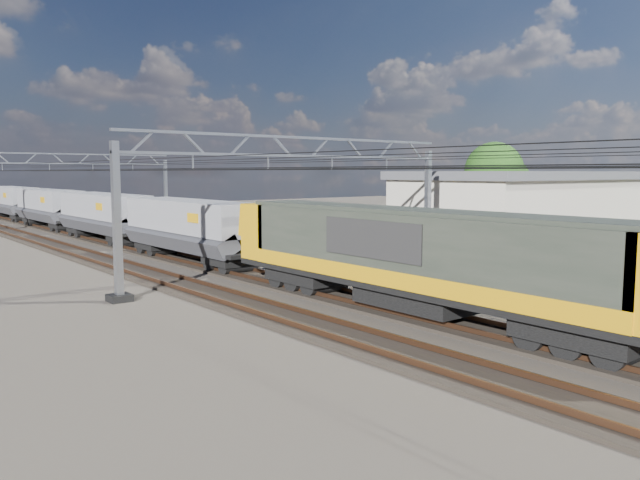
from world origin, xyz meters
TOP-DOWN VIEW (x-y plane):
  - ground at (0.00, 0.00)m, footprint 160.00×160.00m
  - track_outer_west at (-6.00, 0.00)m, footprint 2.60×140.00m
  - track_loco at (-2.00, 0.00)m, footprint 2.60×140.00m
  - track_inner_east at (2.00, 0.00)m, footprint 2.60×140.00m
  - track_outer_east at (6.00, 0.00)m, footprint 2.60×140.00m
  - catenary_gantry_mid at (0.00, 4.00)m, footprint 19.90×0.90m
  - catenary_gantry_far at (0.00, 40.00)m, footprint 19.90×0.90m
  - overhead_wires at (0.00, 8.00)m, footprint 12.03×140.00m
  - locomotive at (-2.00, -5.56)m, footprint 2.76×21.10m
  - hopper_wagon_lead at (-2.00, 12.13)m, footprint 3.38×13.00m
  - hopper_wagon_mid at (-2.00, 26.33)m, footprint 3.38×13.00m
  - hopper_wagon_third at (-2.00, 40.53)m, footprint 3.38×13.00m
  - hopper_wagon_fourth at (-2.00, 54.73)m, footprint 3.38×13.00m
  - industrial_shed at (22.00, 6.00)m, footprint 18.60×10.60m
  - tree_far at (30.32, 13.79)m, footprint 5.85×5.45m

SIDE VIEW (x-z plane):
  - ground at x=0.00m, z-range 0.00..0.00m
  - track_outer_west at x=-6.00m, z-range -0.08..0.22m
  - track_loco at x=-2.00m, z-range -0.08..0.22m
  - track_inner_east at x=2.00m, z-range -0.08..0.22m
  - track_outer_east at x=6.00m, z-range -0.08..0.22m
  - hopper_wagon_lead at x=-2.00m, z-range 0.60..3.86m
  - hopper_wagon_mid at x=-2.00m, z-range 0.60..3.86m
  - hopper_wagon_third at x=-2.00m, z-range 0.60..3.86m
  - hopper_wagon_fourth at x=-2.00m, z-range 0.60..3.86m
  - locomotive at x=-2.00m, z-range 0.52..4.14m
  - industrial_shed at x=22.00m, z-range 0.03..5.43m
  - catenary_gantry_mid at x=0.00m, z-range 0.35..7.46m
  - catenary_gantry_far at x=0.00m, z-range 0.35..7.46m
  - tree_far at x=30.32m, z-range 1.12..9.25m
  - overhead_wires at x=0.00m, z-range 5.48..6.02m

